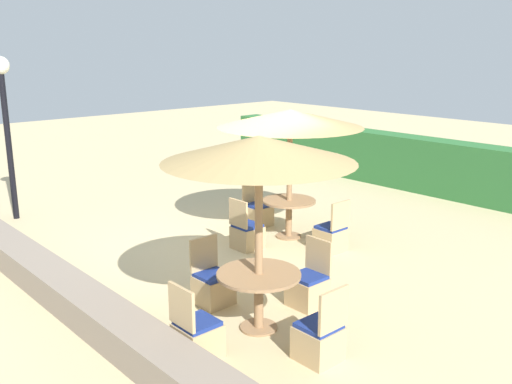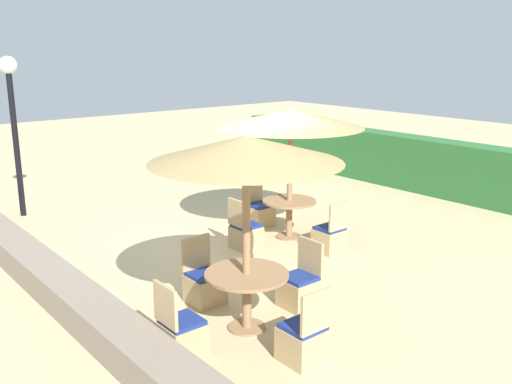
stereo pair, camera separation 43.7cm
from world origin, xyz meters
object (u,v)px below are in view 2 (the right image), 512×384
object	(u,v)px
patio_chair_center_west	(259,213)
patio_chair_front_right_east	(304,340)
round_table_front_right	(247,285)
patio_chair_center_south	(245,234)
parasol_front_right	(246,150)
patio_chair_front_right_south	(181,335)
lamp_post	(12,105)
patio_chair_center_east	(330,237)
patio_chair_front_right_north	(300,288)
parasol_center	(291,119)
patio_chair_front_right_west	(204,285)
round_table_center	(289,209)

from	to	relation	value
patio_chair_center_west	patio_chair_front_right_east	bearing A→B (deg)	55.86
round_table_front_right	patio_chair_center_south	bearing A→B (deg)	141.92
parasol_front_right	patio_chair_front_right_south	xyz separation A→B (m)	(0.03, -0.99, -2.05)
lamp_post	patio_chair_center_east	distance (m)	6.97
patio_chair_front_right_north	parasol_center	bearing A→B (deg)	-39.78
lamp_post	patio_chair_center_east	bearing A→B (deg)	31.04
lamp_post	parasol_front_right	bearing A→B (deg)	4.49
parasol_center	round_table_front_right	distance (m)	4.01
parasol_center	patio_chair_center_south	xyz separation A→B (m)	(-0.05, -1.01, -1.97)
lamp_post	patio_chair_center_south	size ratio (longest dim) A/B	3.57
lamp_post	patio_chair_front_right_west	xyz separation A→B (m)	(5.99, 0.57, -2.09)
parasol_front_right	round_table_center	bearing A→B (deg)	128.90
parasol_center	patio_chair_front_right_south	world-z (taller)	parasol_center
patio_chair_front_right_north	patio_chair_center_west	bearing A→B (deg)	-31.14
patio_chair_front_right_west	patio_chair_center_east	bearing A→B (deg)	-174.08
lamp_post	patio_chair_front_right_north	xyz separation A→B (m)	(6.93, 1.52, -2.09)
round_table_front_right	patio_chair_front_right_north	bearing A→B (deg)	92.60
patio_chair_center_south	patio_chair_front_right_east	bearing A→B (deg)	-28.46
lamp_post	patio_chair_center_west	bearing A→B (deg)	42.64
parasol_center	round_table_center	world-z (taller)	parasol_center
round_table_front_right	parasol_front_right	bearing A→B (deg)	90.00
patio_chair_center_south	patio_chair_front_right_east	xyz separation A→B (m)	(3.37, -1.83, 0.00)
round_table_front_right	patio_chair_front_right_south	world-z (taller)	patio_chair_front_right_south
lamp_post	parasol_front_right	xyz separation A→B (m)	(6.97, 0.55, -0.04)
patio_chair_center_south	patio_chair_front_right_west	world-z (taller)	same
patio_chair_center_west	parasol_front_right	world-z (taller)	parasol_front_right
parasol_center	patio_chair_front_right_north	distance (m)	3.54
parasol_center	patio_chair_front_right_east	bearing A→B (deg)	-40.50
parasol_front_right	patio_chair_front_right_west	distance (m)	2.27
lamp_post	patio_chair_front_right_east	bearing A→B (deg)	4.03
lamp_post	patio_chair_center_south	distance (m)	5.61
round_table_center	patio_chair_center_south	bearing A→B (deg)	-92.84
parasol_center	parasol_front_right	bearing A→B (deg)	-51.10
patio_chair_center_west	patio_chair_front_right_north	bearing A→B (deg)	58.86
patio_chair_front_right_west	patio_chair_front_right_north	size ratio (longest dim) A/B	1.00
patio_chair_center_east	patio_chair_center_west	size ratio (longest dim) A/B	1.00
patio_chair_center_west	patio_chair_front_right_north	world-z (taller)	same
lamp_post	patio_chair_center_west	xyz separation A→B (m)	(3.74, 3.45, -2.09)
patio_chair_center_south	patio_chair_front_right_south	distance (m)	3.70
patio_chair_front_right_south	patio_chair_front_right_east	bearing A→B (deg)	45.52
patio_chair_center_west	patio_chair_front_right_east	world-z (taller)	same
patio_chair_front_right_west	parasol_center	bearing A→B (deg)	-155.00
round_table_center	patio_chair_front_right_east	xyz separation A→B (m)	(3.32, -2.83, -0.30)
parasol_front_right	patio_chair_front_right_east	size ratio (longest dim) A/B	2.67
patio_chair_front_right_east	patio_chair_front_right_south	world-z (taller)	same
round_table_center	patio_chair_center_east	size ratio (longest dim) A/B	1.07
round_table_front_right	patio_chair_front_right_east	distance (m)	1.07
lamp_post	patio_chair_front_right_south	distance (m)	7.32
parasol_front_right	round_table_front_right	distance (m)	1.72
patio_chair_front_right_south	patio_chair_center_south	bearing A→B (deg)	129.98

